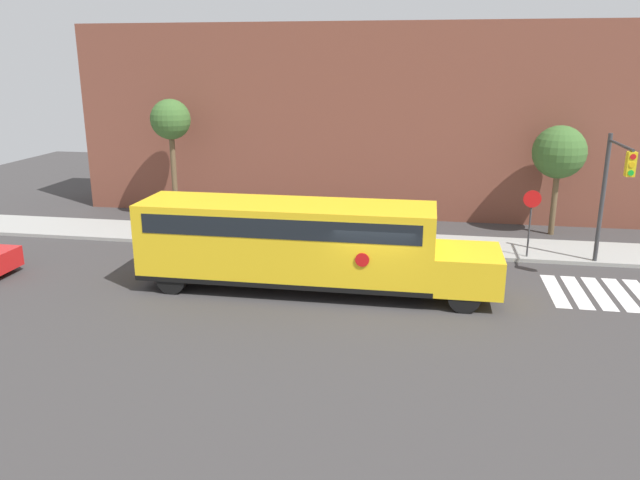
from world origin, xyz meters
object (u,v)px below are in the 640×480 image
Objects in this scene: traffic_light at (612,184)px; tree_far_sidewalk at (559,153)px; school_bus at (299,241)px; stop_sign at (531,215)px; tree_near_sidewalk at (171,122)px.

traffic_light reaches higher than tree_far_sidewalk.
traffic_light is (10.55, 3.64, 1.59)m from school_bus.
stop_sign is 0.56× the size of traffic_light.
tree_near_sidewalk is at bearing -179.49° from tree_far_sidewalk.
traffic_light is 5.27m from tree_far_sidewalk.
school_bus reaches higher than stop_sign.
traffic_light is (2.48, -1.06, 1.49)m from stop_sign.
tree_far_sidewalk is (1.61, 4.12, 1.84)m from stop_sign.
tree_near_sidewalk is (-7.99, 8.66, 3.01)m from school_bus.
stop_sign is at bearing 156.84° from traffic_light.
traffic_light is at bearing -80.46° from tree_far_sidewalk.
tree_near_sidewalk reaches higher than school_bus.
tree_far_sidewalk is at bearing 42.32° from school_bus.
traffic_light is at bearing -23.16° from stop_sign.
stop_sign is at bearing -13.87° from tree_near_sidewalk.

